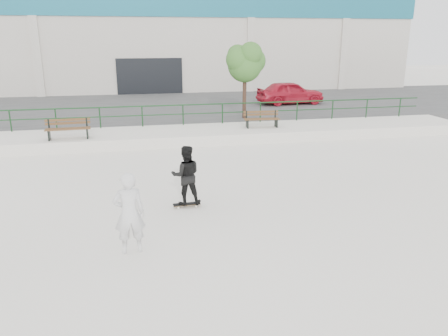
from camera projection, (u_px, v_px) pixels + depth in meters
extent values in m
plane|color=beige|center=(194.00, 221.00, 11.65)|extent=(120.00, 120.00, 0.00)
cube|color=silver|center=(166.00, 136.00, 20.49)|extent=(30.00, 3.00, 0.50)
cube|color=#393939|center=(155.00, 109.00, 28.46)|extent=(60.00, 14.00, 0.50)
cylinder|color=#163D1B|center=(162.00, 106.00, 21.35)|extent=(28.00, 0.06, 0.06)
cylinder|color=#163D1B|center=(163.00, 115.00, 21.48)|extent=(28.00, 0.05, 0.05)
cylinder|color=#163D1B|center=(10.00, 121.00, 20.12)|extent=(0.06, 0.06, 1.00)
cylinder|color=#163D1B|center=(56.00, 119.00, 20.51)|extent=(0.06, 0.06, 1.00)
cylinder|color=#163D1B|center=(100.00, 118.00, 20.90)|extent=(0.06, 0.06, 1.00)
cylinder|color=#163D1B|center=(142.00, 116.00, 21.30)|extent=(0.06, 0.06, 1.00)
cylinder|color=#163D1B|center=(183.00, 115.00, 21.69)|extent=(0.06, 0.06, 1.00)
cylinder|color=#163D1B|center=(222.00, 114.00, 22.08)|extent=(0.06, 0.06, 1.00)
cylinder|color=#163D1B|center=(260.00, 112.00, 22.48)|extent=(0.06, 0.06, 1.00)
cylinder|color=#163D1B|center=(297.00, 111.00, 22.87)|extent=(0.06, 0.06, 1.00)
cylinder|color=#163D1B|center=(332.00, 110.00, 23.26)|extent=(0.06, 0.06, 1.00)
cylinder|color=#163D1B|center=(367.00, 109.00, 23.66)|extent=(0.06, 0.06, 1.00)
cylinder|color=#163D1B|center=(400.00, 107.00, 24.05)|extent=(0.06, 0.06, 1.00)
cube|color=#B1AA9F|center=(145.00, 45.00, 40.51)|extent=(44.00, 16.00, 8.00)
cube|color=#18637A|center=(143.00, 10.00, 39.62)|extent=(44.20, 16.20, 1.80)
cube|color=black|center=(150.00, 79.00, 33.65)|extent=(5.00, 0.15, 3.20)
cube|color=#B1AA9F|center=(37.00, 61.00, 31.60)|extent=(0.60, 0.25, 6.20)
cube|color=#B1AA9F|center=(251.00, 58.00, 34.75)|extent=(0.60, 0.25, 6.20)
cube|color=#B1AA9F|center=(343.00, 58.00, 36.32)|extent=(0.60, 0.25, 6.20)
cube|color=#54331D|center=(68.00, 130.00, 18.50)|extent=(1.87, 0.23, 0.04)
cube|color=#54331D|center=(68.00, 129.00, 18.68)|extent=(1.87, 0.23, 0.04)
cube|color=#54331D|center=(68.00, 128.00, 18.85)|extent=(1.87, 0.23, 0.04)
cube|color=#54331D|center=(68.00, 123.00, 18.87)|extent=(1.87, 0.15, 0.10)
cube|color=#54331D|center=(68.00, 120.00, 18.83)|extent=(1.87, 0.15, 0.10)
cube|color=black|center=(49.00, 135.00, 18.54)|extent=(0.09, 0.52, 0.44)
cube|color=black|center=(49.00, 124.00, 18.67)|extent=(0.07, 0.06, 0.44)
cube|color=black|center=(87.00, 133.00, 18.94)|extent=(0.09, 0.52, 0.44)
cube|color=black|center=(87.00, 122.00, 19.06)|extent=(0.07, 0.06, 0.44)
cube|color=#54331D|center=(263.00, 120.00, 20.96)|extent=(1.72, 0.25, 0.04)
cube|color=#54331D|center=(262.00, 119.00, 21.12)|extent=(1.72, 0.25, 0.04)
cube|color=#54331D|center=(261.00, 118.00, 21.29)|extent=(1.72, 0.25, 0.04)
cube|color=#54331D|center=(261.00, 114.00, 21.31)|extent=(1.72, 0.17, 0.10)
cube|color=#54331D|center=(261.00, 112.00, 21.27)|extent=(1.72, 0.17, 0.10)
cube|color=black|center=(247.00, 124.00, 21.10)|extent=(0.09, 0.48, 0.40)
cube|color=black|center=(246.00, 115.00, 21.22)|extent=(0.06, 0.05, 0.40)
cube|color=black|center=(276.00, 123.00, 21.27)|extent=(0.09, 0.48, 0.40)
cube|color=black|center=(275.00, 114.00, 21.40)|extent=(0.06, 0.05, 0.40)
cylinder|color=#432A21|center=(244.00, 96.00, 23.43)|extent=(0.20, 0.20, 2.40)
sphere|color=#296525|center=(245.00, 65.00, 22.97)|extent=(1.80, 1.80, 1.80)
sphere|color=#296525|center=(253.00, 61.00, 23.30)|extent=(1.40, 1.40, 1.40)
sphere|color=#296525|center=(238.00, 60.00, 22.62)|extent=(1.30, 1.30, 1.30)
sphere|color=#296525|center=(251.00, 54.00, 22.47)|extent=(1.20, 1.20, 1.20)
sphere|color=#296525|center=(238.00, 55.00, 23.15)|extent=(1.10, 1.10, 1.10)
imported|color=#B01528|center=(290.00, 93.00, 28.56)|extent=(4.46, 2.02, 1.49)
cube|color=black|center=(187.00, 204.00, 12.59)|extent=(0.79, 0.23, 0.02)
cube|color=brown|center=(187.00, 204.00, 12.60)|extent=(0.79, 0.23, 0.01)
cube|color=#A7A6AC|center=(178.00, 206.00, 12.54)|extent=(0.07, 0.16, 0.03)
cube|color=#A7A6AC|center=(196.00, 204.00, 12.66)|extent=(0.07, 0.16, 0.03)
cylinder|color=beige|center=(178.00, 208.00, 12.46)|extent=(0.06, 0.03, 0.06)
cylinder|color=beige|center=(177.00, 205.00, 12.64)|extent=(0.06, 0.03, 0.06)
cylinder|color=beige|center=(196.00, 206.00, 12.58)|extent=(0.06, 0.03, 0.06)
cylinder|color=beige|center=(195.00, 204.00, 12.76)|extent=(0.06, 0.03, 0.06)
imported|color=black|center=(186.00, 175.00, 12.34)|extent=(0.87, 0.70, 1.72)
imported|color=silver|center=(129.00, 213.00, 9.69)|extent=(0.74, 0.53, 1.90)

